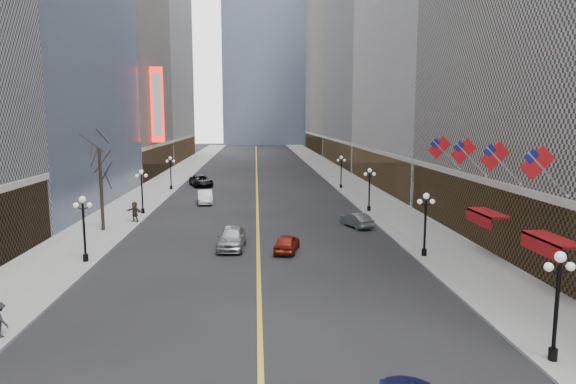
{
  "coord_description": "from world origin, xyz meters",
  "views": [
    {
      "loc": [
        -0.12,
        -4.85,
        9.84
      ],
      "look_at": [
        1.2,
        16.07,
        6.83
      ],
      "focal_mm": 32.0,
      "sensor_mm": 36.0,
      "label": 1
    }
  ],
  "objects": [
    {
      "name": "lane_line",
      "position": [
        0.0,
        80.0,
        0.01
      ],
      "size": [
        0.25,
        200.0,
        0.02
      ],
      "primitive_type": "cube",
      "color": "gold",
      "rests_on": "ground"
    },
    {
      "name": "car_nb_mid",
      "position": [
        -6.06,
        54.66,
        0.77
      ],
      "size": [
        2.18,
        4.81,
        1.53
      ],
      "primitive_type": "imported",
      "rotation": [
        0.0,
        0.0,
        0.12
      ],
      "color": "#BBBBBD",
      "rests_on": "ground"
    },
    {
      "name": "streetlamp_west_1",
      "position": [
        -11.8,
        30.0,
        2.9
      ],
      "size": [
        1.26,
        0.44,
        4.52
      ],
      "color": "black",
      "rests_on": "sidewalk_west"
    },
    {
      "name": "flag_5",
      "position": [
        15.31,
        37.0,
        7.29
      ],
      "size": [
        2.87,
        0.12,
        2.87
      ],
      "color": "#B2B2B7",
      "rests_on": "ground"
    },
    {
      "name": "streetlamp_east_1",
      "position": [
        11.8,
        30.0,
        2.9
      ],
      "size": [
        1.26,
        0.44,
        4.52
      ],
      "color": "black",
      "rests_on": "sidewalk_east"
    },
    {
      "name": "car_sb_far",
      "position": [
        9.0,
        40.62,
        0.66
      ],
      "size": [
        2.67,
        4.24,
        1.32
      ],
      "primitive_type": "imported",
      "rotation": [
        0.0,
        0.0,
        3.49
      ],
      "color": "#545B5D",
      "rests_on": "ground"
    },
    {
      "name": "bldg_west_c",
      "position": [
        -29.88,
        87.0,
        25.19
      ],
      "size": [
        26.6,
        30.6,
        50.8
      ],
      "color": "gray",
      "rests_on": "ground"
    },
    {
      "name": "streetlamp_west_3",
      "position": [
        -11.8,
        66.0,
        2.9
      ],
      "size": [
        1.26,
        0.44,
        4.52
      ],
      "color": "black",
      "rests_on": "sidewalk_west"
    },
    {
      "name": "bldg_east_c",
      "position": [
        29.88,
        106.0,
        24.18
      ],
      "size": [
        26.6,
        40.6,
        48.8
      ],
      "color": "gray",
      "rests_on": "ground"
    },
    {
      "name": "bldg_east_d",
      "position": [
        29.9,
        149.0,
        31.17
      ],
      "size": [
        26.6,
        46.6,
        62.8
      ],
      "color": "gray",
      "rests_on": "ground"
    },
    {
      "name": "sidewalk_west",
      "position": [
        -14.0,
        70.0,
        0.07
      ],
      "size": [
        6.0,
        230.0,
        0.15
      ],
      "primitive_type": "cube",
      "color": "gray",
      "rests_on": "ground"
    },
    {
      "name": "sidewalk_east",
      "position": [
        14.0,
        70.0,
        0.07
      ],
      "size": [
        6.0,
        230.0,
        0.15
      ],
      "primitive_type": "cube",
      "color": "gray",
      "rests_on": "ground"
    },
    {
      "name": "streetlamp_west_2",
      "position": [
        -11.8,
        48.0,
        2.9
      ],
      "size": [
        1.26,
        0.44,
        4.52
      ],
      "color": "black",
      "rests_on": "sidewalk_west"
    },
    {
      "name": "streetlamp_east_2",
      "position": [
        11.8,
        48.0,
        2.9
      ],
      "size": [
        1.26,
        0.44,
        4.52
      ],
      "color": "black",
      "rests_on": "sidewalk_east"
    },
    {
      "name": "tree_west_far",
      "position": [
        -13.5,
        40.0,
        6.24
      ],
      "size": [
        3.6,
        3.6,
        7.92
      ],
      "color": "#2D231C",
      "rests_on": "sidewalk_west"
    },
    {
      "name": "car_sb_mid",
      "position": [
        2.14,
        32.27,
        0.67
      ],
      "size": [
        2.4,
        4.17,
        1.33
      ],
      "primitive_type": "imported",
      "rotation": [
        0.0,
        0.0,
        2.92
      ],
      "color": "maroon",
      "rests_on": "ground"
    },
    {
      "name": "flag_4",
      "position": [
        15.31,
        32.0,
        7.29
      ],
      "size": [
        2.87,
        0.12,
        2.87
      ],
      "color": "#B2B2B7",
      "rests_on": "ground"
    },
    {
      "name": "awning_c",
      "position": [
        16.11,
        30.0,
        3.08
      ],
      "size": [
        1.4,
        4.0,
        0.93
      ],
      "color": "maroon",
      "rests_on": "ground"
    },
    {
      "name": "car_nb_near",
      "position": [
        -2.0,
        33.53,
        0.84
      ],
      "size": [
        2.32,
        5.06,
        1.68
      ],
      "primitive_type": "imported",
      "rotation": [
        0.0,
        0.0,
        -0.07
      ],
      "color": "#9E9FA5",
      "rests_on": "ground"
    },
    {
      "name": "awning_b",
      "position": [
        16.11,
        22.0,
        3.08
      ],
      "size": [
        1.4,
        4.0,
        0.93
      ],
      "color": "maroon",
      "rests_on": "ground"
    },
    {
      "name": "streetlamp_east_3",
      "position": [
        11.8,
        66.0,
        2.9
      ],
      "size": [
        1.26,
        0.44,
        4.52
      ],
      "color": "black",
      "rests_on": "sidewalk_east"
    },
    {
      "name": "streetlamp_east_0",
      "position": [
        11.8,
        14.0,
        2.9
      ],
      "size": [
        1.26,
        0.44,
        4.52
      ],
      "color": "black",
      "rests_on": "sidewalk_east"
    },
    {
      "name": "flag_2",
      "position": [
        15.31,
        22.0,
        7.29
      ],
      "size": [
        2.87,
        0.12,
        2.87
      ],
      "color": "#B2B2B7",
      "rests_on": "ground"
    },
    {
      "name": "ped_west_far",
      "position": [
        -11.6,
        43.64,
        1.11
      ],
      "size": [
        1.8,
        1.35,
        1.93
      ],
      "primitive_type": "imported",
      "rotation": [
        0.0,
        0.0,
        -0.53
      ],
      "color": "#32291C",
      "rests_on": "sidewalk_west"
    },
    {
      "name": "car_nb_far",
      "position": [
        -8.12,
        70.11,
        0.8
      ],
      "size": [
        4.32,
        6.29,
        1.6
      ],
      "primitive_type": "imported",
      "rotation": [
        0.0,
        0.0,
        0.32
      ],
      "color": "black",
      "rests_on": "ground"
    },
    {
      "name": "theatre_marquee",
      "position": [
        -15.88,
        80.0,
        12.0
      ],
      "size": [
        2.0,
        0.55,
        12.0
      ],
      "color": "red",
      "rests_on": "ground"
    },
    {
      "name": "bldg_west_d",
      "position": [
        -29.92,
        121.0,
        36.17
      ],
      "size": [
        26.6,
        38.6,
        72.8
      ],
      "color": "silver",
      "rests_on": "ground"
    },
    {
      "name": "flag_3",
      "position": [
        15.31,
        27.0,
        7.29
      ],
      "size": [
        2.87,
        0.12,
        2.87
      ],
      "color": "#B2B2B7",
      "rests_on": "ground"
    }
  ]
}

